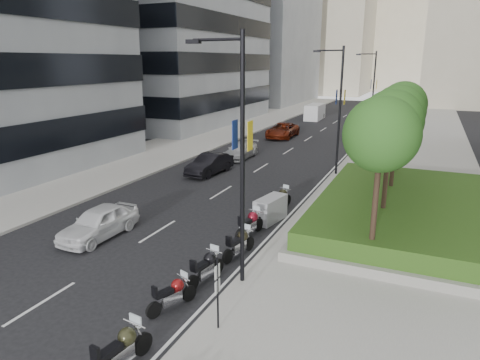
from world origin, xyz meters
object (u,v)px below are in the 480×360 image
Objects in this scene: motorcycle_0 at (121,351)px; car_c at (240,150)px; motorcycle_5 at (270,209)px; car_a at (99,222)px; lamp_post_1 at (338,105)px; motorcycle_6 at (281,198)px; motorcycle_4 at (250,224)px; lamp_post_2 at (372,89)px; motorcycle_1 at (173,294)px; motorcycle_2 at (206,267)px; lamp_post_0 at (238,150)px; motorcycle_3 at (239,243)px; parking_sign at (218,290)px; car_b at (210,164)px; car_d at (282,130)px; delivery_van at (315,113)px.

motorcycle_0 is 26.21m from car_c.
motorcycle_5 is 8.44m from car_a.
lamp_post_1 is 4.32× the size of motorcycle_6.
car_c is at bearing 35.18° from motorcycle_4.
motorcycle_1 is (-1.31, -37.46, -4.53)m from lamp_post_2.
motorcycle_2 is at bearing -93.77° from lamp_post_1.
car_a is at bearing 52.24° from motorcycle_0.
lamp_post_1 is 18.00m from lamp_post_2.
lamp_post_0 is 2.00× the size of car_c.
motorcycle_6 is at bearing 9.96° from motorcycle_2.
car_c is (-7.24, 10.87, 0.09)m from motorcycle_6.
motorcycle_6 is at bearing 20.57° from motorcycle_1.
lamp_post_0 is at bearing -156.58° from motorcycle_6.
motorcycle_3 is at bearing 7.37° from car_a.
car_b is (-9.09, 16.76, -0.72)m from parking_sign.
car_d is at bearing 25.07° from motorcycle_4.
motorcycle_0 is 37.00m from car_d.
lamp_post_1 reaches higher than motorcycle_6.
motorcycle_6 is 0.46× the size of car_c.
motorcycle_0 is 1.05× the size of motorcycle_5.
lamp_post_1 is 23.02m from motorcycle_0.
motorcycle_6 is at bearing -30.57° from car_b.
motorcycle_5 is 1.07× the size of motorcycle_6.
lamp_post_1 is 13.56m from motorcycle_4.
motorcycle_5 is 0.44× the size of delivery_van.
motorcycle_1 is (-1.96, 0.54, -0.92)m from parking_sign.
parking_sign is at bearing -26.24° from car_a.
car_c is at bearing 35.27° from motorcycle_3.
motorcycle_5 is at bearing -59.88° from car_c.
car_d is (-7.56, 28.58, 0.19)m from motorcycle_3.
parking_sign is 0.58× the size of car_a.
lamp_post_2 reaches higher than delivery_van.
motorcycle_6 is at bearing -73.13° from car_d.
lamp_post_1 reaches higher than delivery_van.
car_b is (-8.43, -3.24, -4.33)m from lamp_post_1.
motorcycle_5 reaches higher than motorcycle_4.
motorcycle_1 is 0.35× the size of car_d.
parking_sign is at bearing -159.26° from motorcycle_5.
motorcycle_2 is (-1.15, -0.39, -4.48)m from lamp_post_0.
car_c is (-7.36, 19.93, 0.07)m from motorcycle_2.
lamp_post_2 is at bearing 90.00° from lamp_post_1.
motorcycle_0 is 3.13m from motorcycle_1.
motorcycle_0 is 20.73m from car_b.
motorcycle_5 is (0.22, 2.24, 0.03)m from motorcycle_4.
motorcycle_4 reaches higher than motorcycle_6.
car_b reaches higher than car_a.
delivery_van reaches higher than motorcycle_3.
lamp_post_1 is 10.01m from car_b.
lamp_post_0 is at bearing -145.32° from motorcycle_3.
motorcycle_6 is at bearing 15.05° from motorcycle_5.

